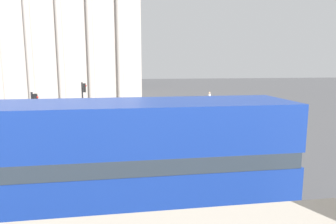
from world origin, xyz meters
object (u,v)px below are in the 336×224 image
traffic_light_mid (35,113)px  traffic_light_far (84,98)px  car_black (190,123)px  pedestrian_white (209,98)px  double_decker_bus (123,161)px  plaza_building_left (42,29)px  traffic_light_near (43,139)px

traffic_light_mid → traffic_light_far: (2.00, 6.34, 0.11)m
car_black → pedestrian_white: 13.88m
double_decker_bus → pedestrian_white: bearing=73.7°
plaza_building_left → car_black: 36.18m
double_decker_bus → traffic_light_mid: size_ratio=2.87×
plaza_building_left → traffic_light_far: plaza_building_left is taller
traffic_light_near → traffic_light_mid: size_ratio=0.96×
plaza_building_left → traffic_light_near: (9.27, -39.79, -8.34)m
plaza_building_left → pedestrian_white: plaza_building_left is taller
double_decker_bus → pedestrian_white: size_ratio=5.60×
traffic_light_mid → traffic_light_far: bearing=72.5°
traffic_light_near → plaza_building_left: bearing=103.1°
car_black → double_decker_bus: bearing=-141.5°
traffic_light_mid → traffic_light_far: traffic_light_far is taller
traffic_light_far → car_black: bearing=-18.9°
plaza_building_left → pedestrian_white: bearing=-37.3°
double_decker_bus → traffic_light_far: bearing=106.4°
traffic_light_near → car_black: size_ratio=0.80×
plaza_building_left → car_black: size_ratio=7.41×
traffic_light_far → pedestrian_white: (13.37, 10.06, -1.37)m
plaza_building_left → traffic_light_near: size_ratio=9.25×
traffic_light_mid → pedestrian_white: 22.52m
traffic_light_mid → double_decker_bus: bearing=-62.0°
car_black → pedestrian_white: (5.30, 12.83, 0.35)m
double_decker_bus → car_black: 14.03m
traffic_light_near → traffic_light_far: bearing=89.7°
traffic_light_near → traffic_light_far: size_ratio=0.91×
double_decker_bus → traffic_light_mid: 10.68m
double_decker_bus → plaza_building_left: plaza_building_left is taller
traffic_light_near → pedestrian_white: traffic_light_near is taller
double_decker_bus → traffic_light_mid: bearing=123.6°
traffic_light_near → double_decker_bus: bearing=-47.5°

